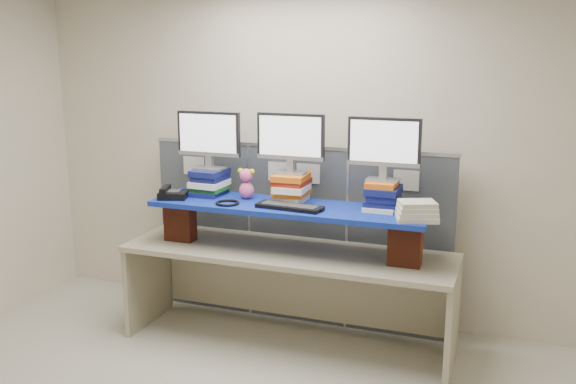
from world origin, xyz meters
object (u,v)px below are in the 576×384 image
at_px(desk, 288,269).
at_px(monitor_right, 384,145).
at_px(keyboard, 290,207).
at_px(monitor_center, 291,140).
at_px(blue_board, 288,207).
at_px(monitor_left, 209,137).
at_px(desk_phone, 172,194).

relative_size(desk, monitor_right, 4.81).
distance_m(monitor_right, keyboard, 0.82).
bearing_deg(keyboard, monitor_center, 113.36).
xyz_separation_m(blue_board, monitor_left, (-0.72, 0.12, 0.49)).
xyz_separation_m(monitor_center, desk_phone, (-0.91, -0.22, -0.45)).
relative_size(blue_board, monitor_center, 4.00).
relative_size(desk, monitor_left, 4.81).
height_order(blue_board, monitor_right, monitor_right).
bearing_deg(desk, monitor_center, 100.49).
distance_m(monitor_left, keyboard, 0.92).
relative_size(keyboard, desk_phone, 1.94).
xyz_separation_m(desk, desk_phone, (-0.94, -0.10, 0.55)).
bearing_deg(desk_phone, monitor_right, -8.53).
relative_size(desk, desk_phone, 9.76).
height_order(monitor_left, keyboard, monitor_left).
bearing_deg(monitor_left, desk_phone, -135.40).
bearing_deg(blue_board, desk_phone, -173.86).
xyz_separation_m(monitor_right, desk_phone, (-1.63, -0.23, -0.44)).
distance_m(monitor_left, desk_phone, 0.54).
bearing_deg(desk, monitor_right, 9.66).
distance_m(desk, monitor_center, 1.00).
relative_size(monitor_left, monitor_center, 1.00).
bearing_deg(blue_board, monitor_right, 9.66).
xyz_separation_m(blue_board, monitor_center, (-0.02, 0.12, 0.50)).
relative_size(monitor_center, monitor_right, 1.00).
bearing_deg(monitor_right, monitor_left, 180.00).
distance_m(blue_board, desk_phone, 0.94).
bearing_deg(monitor_left, keyboard, -16.37).
distance_m(monitor_right, desk_phone, 1.71).
distance_m(blue_board, monitor_center, 0.51).
relative_size(blue_board, monitor_right, 4.00).
bearing_deg(monitor_right, desk, -170.34).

